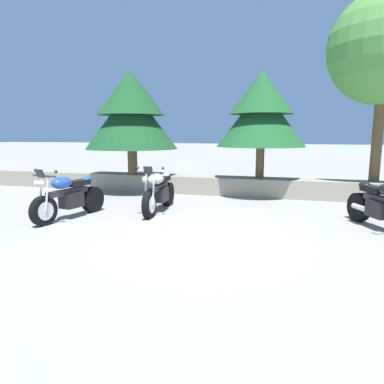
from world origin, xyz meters
name	(u,v)px	position (x,y,z in m)	size (l,w,h in m)	color
ground_plane	(203,239)	(0.00, 0.00, 0.00)	(120.00, 120.00, 0.00)	gray
stone_wall	(241,186)	(0.00, 4.80, 0.28)	(36.00, 0.80, 0.55)	gray
motorcycle_blue_near_left	(69,197)	(-3.28, 0.72, 0.49)	(0.74, 2.05, 1.18)	black
motorcycle_silver_centre	(159,192)	(-1.60, 1.92, 0.49)	(0.67, 2.07, 1.18)	black
motorcycle_black_far_right	(382,206)	(3.24, 1.56, 0.49)	(1.07, 1.95, 1.18)	black
pine_tree_far_left	(131,112)	(-3.55, 4.60, 2.59)	(2.97, 2.97, 3.34)	brown
pine_tree_mid_left	(262,111)	(0.56, 4.85, 2.56)	(2.64, 2.64, 3.16)	brown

